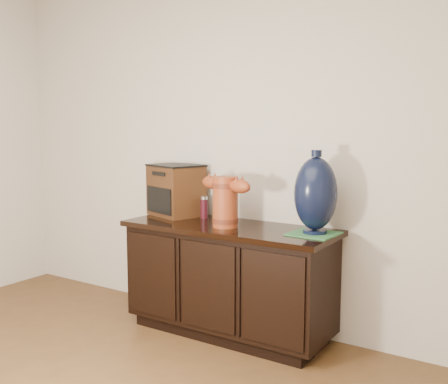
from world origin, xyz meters
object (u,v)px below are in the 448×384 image
Objects in this scene: terracotta_vessel at (225,199)px; spray_can at (204,207)px; lamp_base at (316,194)px; tv_radio at (176,190)px; sideboard at (229,279)px.

spray_can is (-0.30, 0.19, -0.11)m from terracotta_vessel.
lamp_base is at bearing 27.30° from terracotta_vessel.
lamp_base reaches higher than terracotta_vessel.
tv_radio is at bearing -177.65° from spray_can.
terracotta_vessel is 0.38m from spray_can.
sideboard is 9.12× the size of spray_can.
sideboard is 3.23× the size of tv_radio.
lamp_base is 3.19× the size of spray_can.
spray_can is (0.25, 0.01, -0.11)m from tv_radio.
lamp_base is 0.91m from spray_can.
terracotta_vessel is (0.01, -0.06, 0.56)m from sideboard.
tv_radio reaches higher than terracotta_vessel.
terracotta_vessel is 2.93× the size of spray_can.
tv_radio is (-0.54, 0.12, 0.56)m from sideboard.
tv_radio is 2.82× the size of spray_can.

